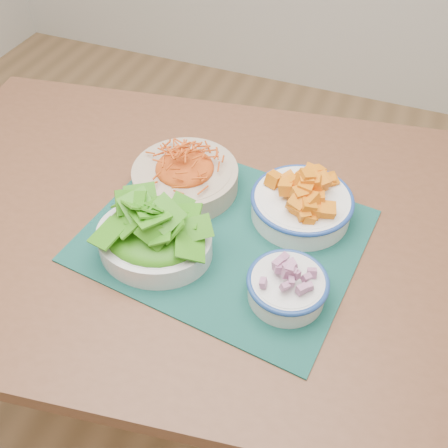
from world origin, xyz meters
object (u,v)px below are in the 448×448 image
lettuce_bowl (153,232)px  onion_bowl (287,284)px  placemat (224,235)px  carrot_bowl (185,173)px  table (192,245)px  squash_bowl (302,198)px

lettuce_bowl → onion_bowl: 0.27m
placemat → carrot_bowl: size_ratio=1.85×
carrot_bowl → placemat: bearing=-37.9°
table → squash_bowl: bearing=13.0°
placemat → onion_bowl: bearing=-25.6°
placemat → carrot_bowl: 0.17m
table → onion_bowl: 0.30m
carrot_bowl → onion_bowl: bearing=-34.9°
lettuce_bowl → carrot_bowl: bearing=94.3°
placemat → table: bearing=171.0°
lettuce_bowl → placemat: bearing=36.9°
squash_bowl → lettuce_bowl: size_ratio=1.12×
carrot_bowl → squash_bowl: 0.26m
placemat → lettuce_bowl: size_ratio=2.26×
carrot_bowl → onion_bowl: 0.35m
lettuce_bowl → onion_bowl: lettuce_bowl is taller
table → lettuce_bowl: 0.18m
placemat → squash_bowl: bearing=47.2°
carrot_bowl → lettuce_bowl: (0.02, -0.19, 0.01)m
table → squash_bowl: (0.21, 0.09, 0.14)m
table → carrot_bowl: carrot_bowl is taller
placemat → onion_bowl: size_ratio=3.59×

